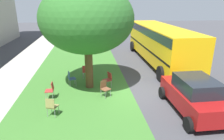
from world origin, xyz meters
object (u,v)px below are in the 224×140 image
object	(u,v)px
street_tree	(87,19)
chair_0	(86,71)
chair_3	(51,89)
parked_car	(194,95)
chair_1	(71,77)
chair_5	(108,79)
chair_4	(52,106)
chair_2	(105,87)
school_bus	(160,41)

from	to	relation	value
street_tree	chair_0	distance (m)	3.63
chair_3	parked_car	bearing A→B (deg)	-107.90
parked_car	street_tree	bearing A→B (deg)	53.79
chair_1	chair_5	size ratio (longest dim) A/B	1.00
chair_4	chair_5	xyz separation A→B (m)	(2.83, -2.73, 0.00)
chair_2	chair_3	world-z (taller)	same
chair_2	chair_4	xyz separation A→B (m)	(-1.63, 2.43, 0.00)
chair_5	chair_4	bearing A→B (deg)	136.04
street_tree	chair_2	bearing A→B (deg)	-149.80
chair_4	parked_car	xyz separation A→B (m)	(-0.37, -6.20, 0.32)
chair_0	chair_1	xyz separation A→B (m)	(-1.10, 0.87, 0.00)
chair_1	parked_car	distance (m)	6.70
chair_4	parked_car	world-z (taller)	parked_car
chair_1	chair_3	bearing A→B (deg)	149.70
chair_5	chair_1	bearing A→B (deg)	78.49
street_tree	chair_1	bearing A→B (deg)	73.60
chair_1	chair_2	xyz separation A→B (m)	(-1.64, -1.85, 0.00)
chair_3	school_bus	size ratio (longest dim) A/B	0.08
chair_2	school_bus	xyz separation A→B (m)	(5.72, -4.91, 1.24)
street_tree	chair_5	bearing A→B (deg)	-96.43
chair_5	parked_car	size ratio (longest dim) A/B	0.24
chair_4	school_bus	bearing A→B (deg)	-44.98
street_tree	chair_3	distance (m)	4.06
chair_5	chair_3	bearing A→B (deg)	109.80
chair_1	chair_5	distance (m)	2.20
chair_0	chair_2	distance (m)	2.91
chair_5	parked_car	xyz separation A→B (m)	(-3.20, -3.46, 0.32)
chair_4	chair_5	distance (m)	3.93
chair_1	chair_3	distance (m)	1.78
chair_3	chair_1	bearing A→B (deg)	-30.30
chair_5	school_bus	size ratio (longest dim) A/B	0.08
chair_4	chair_5	size ratio (longest dim) A/B	1.00
street_tree	chair_5	xyz separation A→B (m)	(-0.12, -1.07, -3.33)
chair_0	chair_3	world-z (taller)	same
chair_5	school_bus	bearing A→B (deg)	-45.60
street_tree	chair_3	xyz separation A→B (m)	(-1.22, 1.97, -3.33)
chair_3	chair_5	size ratio (longest dim) A/B	1.00
chair_3	school_bus	xyz separation A→B (m)	(5.61, -7.66, 1.24)
chair_1	parked_car	xyz separation A→B (m)	(-3.64, -5.62, 0.32)
chair_0	chair_3	xyz separation A→B (m)	(-2.63, 1.77, 0.00)
chair_4	school_bus	distance (m)	10.46
street_tree	school_bus	xyz separation A→B (m)	(4.39, -5.68, -2.09)
chair_5	parked_car	distance (m)	4.73
chair_1	chair_3	size ratio (longest dim) A/B	1.00
school_bus	chair_5	bearing A→B (deg)	134.40
chair_5	school_bus	distance (m)	6.57
chair_4	parked_car	distance (m)	6.22
chair_3	school_bus	distance (m)	9.57
chair_0	street_tree	bearing A→B (deg)	-171.65
chair_1	chair_2	bearing A→B (deg)	-131.63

